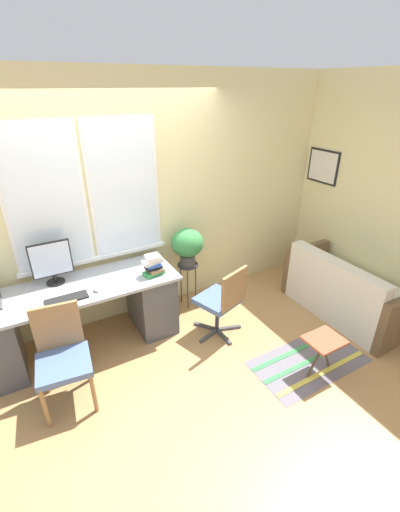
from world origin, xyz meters
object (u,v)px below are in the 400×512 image
at_px(desk_chair_wooden, 62,355).
at_px(couch_loveseat, 345,293).
at_px(mouse, 96,290).
at_px(monitor, 52,262).
at_px(potted_plant, 187,244).
at_px(keyboard, 67,299).
at_px(plant_stand, 188,269).
at_px(folding_stool, 324,343).
at_px(book_stack, 153,265).
at_px(office_chair_swivel, 223,300).

bearing_deg(desk_chair_wooden, couch_loveseat, 0.60).
bearing_deg(mouse, monitor, 131.09).
relative_size(desk_chair_wooden, potted_plant, 1.95).
height_order(keyboard, plant_stand, keyboard).
distance_m(desk_chair_wooden, plant_stand, 1.77).
bearing_deg(folding_stool, keyboard, 147.04).
bearing_deg(keyboard, plant_stand, 13.51).
bearing_deg(plant_stand, monitor, 179.05).
distance_m(mouse, desk_chair_wooden, 0.67).
relative_size(plant_stand, folding_stool, 1.40).
relative_size(monitor, book_stack, 1.92).
height_order(keyboard, book_stack, book_stack).
height_order(monitor, couch_loveseat, monitor).
relative_size(office_chair_swivel, folding_stool, 2.08).
xyz_separation_m(mouse, book_stack, (0.61, 0.03, 0.08)).
height_order(desk_chair_wooden, office_chair_swivel, desk_chair_wooden).
relative_size(mouse, office_chair_swivel, 0.09).
xyz_separation_m(book_stack, plant_stand, (0.56, 0.30, -0.34)).
relative_size(desk_chair_wooden, folding_stool, 2.16).
bearing_deg(folding_stool, potted_plant, 109.13).
xyz_separation_m(couch_loveseat, potted_plant, (-1.56, 1.09, 0.56)).
distance_m(mouse, folding_stool, 2.22).
distance_m(monitor, plant_stand, 1.55).
relative_size(monitor, potted_plant, 0.97).
xyz_separation_m(keyboard, folding_stool, (2.02, -1.31, -0.40)).
xyz_separation_m(mouse, potted_plant, (1.17, 0.33, 0.08)).
xyz_separation_m(monitor, desk_chair_wooden, (-0.12, -0.78, -0.50)).
distance_m(keyboard, desk_chair_wooden, 0.52).
bearing_deg(keyboard, monitor, 95.71).
xyz_separation_m(mouse, plant_stand, (1.17, 0.33, -0.26)).
relative_size(book_stack, folding_stool, 0.56).
xyz_separation_m(office_chair_swivel, plant_stand, (-0.05, 0.70, 0.05)).
height_order(keyboard, office_chair_swivel, office_chair_swivel).
bearing_deg(desk_chair_wooden, office_chair_swivel, 8.68).
relative_size(office_chair_swivel, plant_stand, 1.48).
xyz_separation_m(couch_loveseat, plant_stand, (-1.56, 1.09, 0.22)).
bearing_deg(office_chair_swivel, plant_stand, -103.92).
xyz_separation_m(book_stack, potted_plant, (0.56, 0.30, -0.00)).
xyz_separation_m(monitor, couch_loveseat, (3.04, -1.12, -0.69)).
relative_size(potted_plant, folding_stool, 1.11).
bearing_deg(book_stack, potted_plant, 28.50).
height_order(monitor, mouse, monitor).
xyz_separation_m(keyboard, desk_chair_wooden, (-0.16, -0.41, -0.28)).
bearing_deg(mouse, potted_plant, 16.00).
distance_m(monitor, mouse, 0.52).
height_order(couch_loveseat, plant_stand, couch_loveseat).
relative_size(mouse, couch_loveseat, 0.05).
bearing_deg(plant_stand, mouse, -164.00).
bearing_deg(book_stack, mouse, -176.87).
bearing_deg(mouse, desk_chair_wooden, -135.58).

